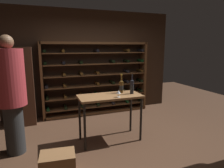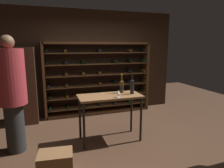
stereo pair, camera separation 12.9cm
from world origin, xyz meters
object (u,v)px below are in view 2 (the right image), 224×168
object	(u,v)px
display_cabinet	(26,86)
person_bystander_red_print	(12,90)
wine_crate	(56,163)
wine_bottle_green_slim	(122,86)
wine_bottle_amber_reserve	(132,87)
tasting_table	(110,101)
wine_glass_stemmed_left	(118,92)
wine_rack	(99,79)

from	to	relation	value
display_cabinet	person_bystander_red_print	bearing A→B (deg)	-94.00
wine_crate	wine_bottle_green_slim	world-z (taller)	wine_bottle_green_slim
person_bystander_red_print	wine_bottle_amber_reserve	world-z (taller)	person_bystander_red_print
tasting_table	wine_glass_stemmed_left	xyz separation A→B (m)	(0.10, -0.18, 0.20)
person_bystander_red_print	wine_bottle_green_slim	size ratio (longest dim) A/B	5.30
person_bystander_red_print	wine_glass_stemmed_left	bearing A→B (deg)	171.22
wine_bottle_green_slim	wine_glass_stemmed_left	bearing A→B (deg)	-120.37
wine_bottle_green_slim	person_bystander_red_print	bearing A→B (deg)	-179.40
person_bystander_red_print	wine_crate	bearing A→B (deg)	126.26
tasting_table	display_cabinet	bearing A→B (deg)	137.75
wine_rack	wine_glass_stemmed_left	world-z (taller)	wine_rack
wine_rack	display_cabinet	distance (m)	1.78
wine_crate	wine_bottle_amber_reserve	xyz separation A→B (m)	(1.49, 0.73, 0.87)
wine_bottle_green_slim	wine_rack	bearing A→B (deg)	93.05
wine_rack	person_bystander_red_print	size ratio (longest dim) A/B	1.43
wine_rack	display_cabinet	xyz separation A→B (m)	(-1.78, -0.18, -0.05)
wine_rack	person_bystander_red_print	world-z (taller)	person_bystander_red_print
wine_rack	wine_bottle_amber_reserve	size ratio (longest dim) A/B	7.40
display_cabinet	wine_bottle_green_slim	bearing A→B (deg)	-34.93
tasting_table	wine_bottle_amber_reserve	bearing A→B (deg)	-2.33
display_cabinet	tasting_table	bearing A→B (deg)	-42.25
tasting_table	wine_bottle_green_slim	bearing A→B (deg)	25.36
tasting_table	person_bystander_red_print	size ratio (longest dim) A/B	0.60
wine_rack	wine_bottle_amber_reserve	distance (m)	1.65
wine_rack	wine_glass_stemmed_left	xyz separation A→B (m)	(-0.11, -1.79, 0.05)
wine_rack	person_bystander_red_print	bearing A→B (deg)	-141.32
wine_glass_stemmed_left	wine_rack	bearing A→B (deg)	86.59
wine_crate	person_bystander_red_print	bearing A→B (deg)	125.50
wine_bottle_green_slim	wine_crate	bearing A→B (deg)	-146.38
wine_rack	wine_glass_stemmed_left	bearing A→B (deg)	-93.41
wine_bottle_amber_reserve	person_bystander_red_print	bearing A→B (deg)	176.44
tasting_table	wine_bottle_green_slim	distance (m)	0.39
wine_rack	wine_glass_stemmed_left	size ratio (longest dim) A/B	21.47
display_cabinet	wine_glass_stemmed_left	size ratio (longest dim) A/B	13.53
wine_rack	person_bystander_red_print	xyz separation A→B (m)	(-1.87, -1.49, 0.15)
display_cabinet	wine_glass_stemmed_left	distance (m)	2.32
wine_rack	display_cabinet	size ratio (longest dim) A/B	1.59
person_bystander_red_print	display_cabinet	distance (m)	1.33
wine_rack	person_bystander_red_print	distance (m)	2.40
wine_bottle_amber_reserve	wine_bottle_green_slim	bearing A→B (deg)	136.10
person_bystander_red_print	display_cabinet	size ratio (longest dim) A/B	1.11
wine_crate	wine_bottle_amber_reserve	distance (m)	1.87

